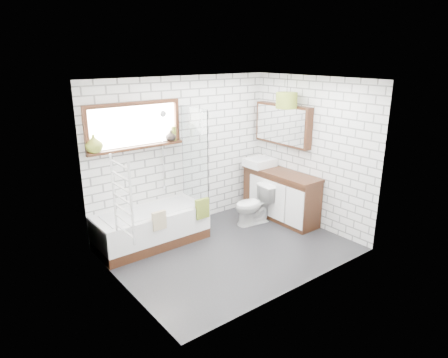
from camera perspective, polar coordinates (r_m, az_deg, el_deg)
floor at (r=6.13m, az=1.06°, el=-10.09°), size 3.40×2.60×0.01m
ceiling at (r=5.44m, az=1.21°, el=14.01°), size 3.40×2.60×0.01m
wall_back at (r=6.69m, az=-5.91°, el=3.72°), size 3.40×0.01×2.50m
wall_front at (r=4.77m, az=11.03°, el=-2.31°), size 3.40×0.01×2.50m
wall_left at (r=4.83m, az=-14.85°, el=-2.33°), size 0.01×2.60×2.50m
wall_right at (r=6.82m, az=12.37°, el=3.68°), size 0.01×2.60×2.50m
window at (r=6.14m, az=-12.63°, el=7.39°), size 1.52×0.16×0.68m
towel_radiator at (r=4.86m, az=-14.32°, el=-2.77°), size 0.06×0.52×1.00m
mirror_cabinet at (r=7.07m, az=8.41°, el=7.70°), size 0.16×1.20×0.70m
shower_riser at (r=6.43m, az=-8.75°, el=3.96°), size 0.02×0.02×1.30m
bathtub at (r=6.30m, az=-10.32°, el=-6.77°), size 1.70×0.75×0.55m
shower_screen at (r=6.36m, az=-4.21°, el=3.49°), size 0.02×0.72×1.50m
towel_green at (r=6.23m, az=-3.14°, el=-4.24°), size 0.23×0.06×0.32m
towel_beige at (r=5.87m, az=-9.25°, el=-5.88°), size 0.21×0.05×0.28m
vanity at (r=7.15m, az=8.07°, el=-2.28°), size 0.49×1.51×0.87m
basin at (r=7.30m, az=5.11°, el=2.40°), size 0.49×0.43×0.14m
tap at (r=7.39m, az=6.04°, el=3.07°), size 0.04×0.04×0.17m
toilet at (r=6.90m, az=4.20°, el=-3.71°), size 0.47×0.72×0.68m
vase_olive at (r=5.91m, az=-18.08°, el=4.65°), size 0.27×0.27×0.26m
vase_dark at (r=6.43m, az=-7.59°, el=5.99°), size 0.22×0.22×0.17m
bottle at (r=6.45m, az=-7.17°, el=6.27°), size 0.07×0.07×0.22m
pendant at (r=6.72m, az=8.92°, el=11.04°), size 0.35×0.35×0.26m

